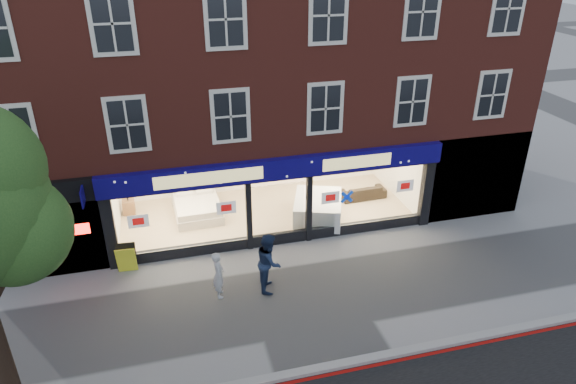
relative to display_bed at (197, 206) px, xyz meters
name	(u,v)px	position (x,y,z in m)	size (l,w,h in m)	color
ground	(304,296)	(2.57, -5.70, -0.44)	(120.00, 120.00, 0.00)	gray
kerb_line	(339,373)	(2.57, -8.80, -0.43)	(60.00, 0.10, 0.01)	#8C0A07
kerb_stone	(337,365)	(2.57, -8.60, -0.38)	(60.00, 0.25, 0.12)	gray
showroom_floor	(266,213)	(2.57, -0.45, -0.39)	(11.00, 4.50, 0.10)	tan
building	(252,29)	(2.56, 1.24, 6.23)	(19.00, 8.26, 10.30)	maroon
display_bed	(197,206)	(0.00, 0.00, 0.00)	(1.81, 2.17, 1.20)	beige
bedside_table	(129,207)	(-2.53, 0.77, -0.06)	(0.45, 0.45, 0.55)	brown
mattress_stack	(318,208)	(4.34, -1.47, 0.09)	(2.34, 2.61, 0.85)	silver
sofa	(363,192)	(6.63, -0.31, -0.07)	(1.84, 0.72, 0.54)	black
a_board	(127,258)	(-2.54, -3.00, 0.04)	(0.62, 0.40, 0.95)	#CDD325
pedestrian_grey	(219,274)	(0.15, -4.98, 0.31)	(0.55, 0.36, 1.50)	#B8BAC1
pedestrian_blue	(269,262)	(1.67, -5.00, 0.51)	(0.92, 0.71, 1.88)	#182443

